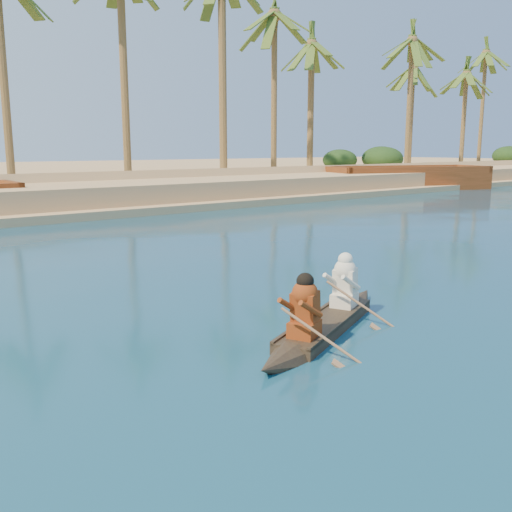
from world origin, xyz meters
TOP-DOWN VIEW (x-y plane):
  - sandy_embankment at (0.00, 46.89)m, footprint 150.00×51.00m
  - palm_grove at (0.00, 35.00)m, footprint 110.00×14.00m
  - shrub_cluster at (0.00, 31.50)m, footprint 100.00×6.00m
  - canoe at (-8.00, 5.64)m, footprint 4.73×2.54m
  - barge_right at (20.54, 24.90)m, footprint 12.60×7.69m

SIDE VIEW (x-z plane):
  - canoe at x=-8.00m, z-range -0.41..0.93m
  - sandy_embankment at x=0.00m, z-range -0.22..1.28m
  - barge_right at x=20.54m, z-range -0.30..1.69m
  - shrub_cluster at x=0.00m, z-range 0.00..2.40m
  - palm_grove at x=0.00m, z-range 0.00..16.00m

